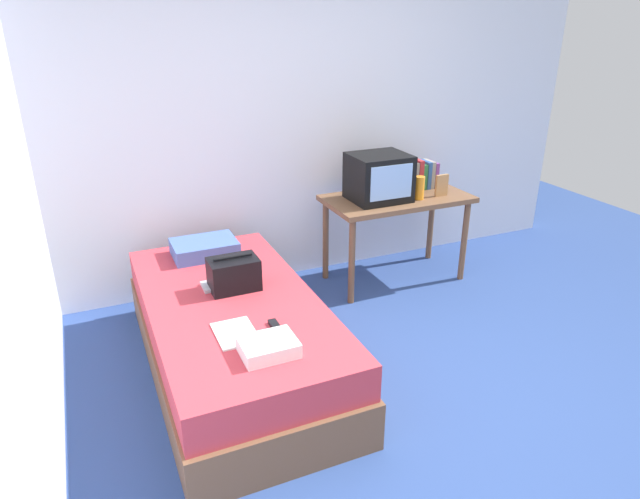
# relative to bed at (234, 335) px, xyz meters

# --- Properties ---
(ground_plane) EXTENTS (8.00, 8.00, 0.00)m
(ground_plane) POSITION_rel_bed_xyz_m (0.95, -0.77, -0.25)
(ground_plane) COLOR #2D4784
(wall_back) EXTENTS (5.20, 0.10, 2.60)m
(wall_back) POSITION_rel_bed_xyz_m (0.95, 1.23, 1.05)
(wall_back) COLOR silver
(wall_back) RESTS_ON ground
(bed) EXTENTS (1.00, 2.00, 0.50)m
(bed) POSITION_rel_bed_xyz_m (0.00, 0.00, 0.00)
(bed) COLOR brown
(bed) RESTS_ON ground
(desk) EXTENTS (1.16, 0.60, 0.73)m
(desk) POSITION_rel_bed_xyz_m (1.58, 0.73, 0.39)
(desk) COLOR brown
(desk) RESTS_ON ground
(tv) EXTENTS (0.44, 0.39, 0.36)m
(tv) POSITION_rel_bed_xyz_m (1.40, 0.72, 0.66)
(tv) COLOR black
(tv) RESTS_ON desk
(water_bottle) EXTENTS (0.08, 0.08, 0.18)m
(water_bottle) POSITION_rel_bed_xyz_m (1.70, 0.60, 0.57)
(water_bottle) COLOR orange
(water_bottle) RESTS_ON desk
(book_row) EXTENTS (0.28, 0.15, 0.25)m
(book_row) POSITION_rel_bed_xyz_m (1.86, 0.86, 0.59)
(book_row) COLOR #7A3D89
(book_row) RESTS_ON desk
(picture_frame) EXTENTS (0.11, 0.02, 0.17)m
(picture_frame) POSITION_rel_bed_xyz_m (1.91, 0.60, 0.57)
(picture_frame) COLOR #B27F4C
(picture_frame) RESTS_ON desk
(pillow) EXTENTS (0.44, 0.32, 0.11)m
(pillow) POSITION_rel_bed_xyz_m (0.01, 0.71, 0.31)
(pillow) COLOR #4766AD
(pillow) RESTS_ON bed
(handbag) EXTENTS (0.30, 0.20, 0.23)m
(handbag) POSITION_rel_bed_xyz_m (0.05, 0.12, 0.36)
(handbag) COLOR black
(handbag) RESTS_ON bed
(magazine) EXTENTS (0.21, 0.29, 0.01)m
(magazine) POSITION_rel_bed_xyz_m (-0.09, -0.40, 0.26)
(magazine) COLOR white
(magazine) RESTS_ON bed
(remote_dark) EXTENTS (0.04, 0.16, 0.02)m
(remote_dark) POSITION_rel_bed_xyz_m (0.13, -0.44, 0.27)
(remote_dark) COLOR black
(remote_dark) RESTS_ON bed
(remote_silver) EXTENTS (0.04, 0.14, 0.02)m
(remote_silver) POSITION_rel_bed_xyz_m (-0.11, 0.19, 0.27)
(remote_silver) COLOR #B7B7BC
(remote_silver) RESTS_ON bed
(folded_towel) EXTENTS (0.28, 0.22, 0.08)m
(folded_towel) POSITION_rel_bed_xyz_m (0.02, -0.64, 0.29)
(folded_towel) COLOR white
(folded_towel) RESTS_ON bed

